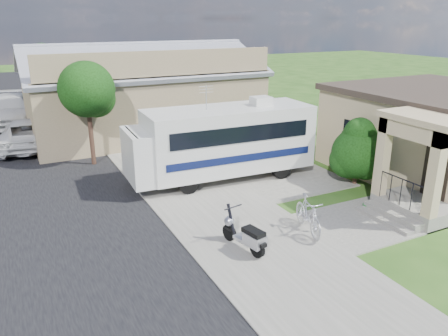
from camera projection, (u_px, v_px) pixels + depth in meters
name	position (u px, v px, depth m)	size (l,w,h in m)	color
ground	(274.00, 228.00, 13.73)	(120.00, 120.00, 0.00)	#1E4011
street_slab	(3.00, 170.00, 18.97)	(9.00, 80.00, 0.02)	black
sidewalk_slab	(147.00, 150.00, 21.74)	(4.00, 80.00, 0.06)	#605E56
driveway_slab	(245.00, 176.00, 18.16)	(7.00, 6.00, 0.05)	#605E56
walk_slab	(369.00, 221.00, 14.15)	(4.00, 3.00, 0.05)	#605E56
house	(437.00, 132.00, 18.14)	(9.47, 7.80, 3.54)	tan
warehouse	(141.00, 97.00, 24.88)	(12.50, 8.40, 5.04)	#7A6A4C
street_tree_a	(89.00, 92.00, 18.74)	(2.44, 2.40, 4.58)	#301E15
street_tree_b	(59.00, 67.00, 27.14)	(2.44, 2.40, 4.73)	#301E15
street_tree_c	(44.00, 60.00, 34.83)	(2.44, 2.40, 4.42)	#301E15
motorhome	(222.00, 140.00, 17.42)	(7.55, 2.70, 3.82)	#B8B9B5
shrub	(358.00, 150.00, 16.94)	(2.20, 2.10, 2.70)	#301E15
scooter	(246.00, 235.00, 12.16)	(0.73, 1.74, 1.15)	black
bicycle	(308.00, 216.00, 13.20)	(0.53, 1.87, 1.12)	#AEAEB6
pickup_truck	(29.00, 133.00, 22.03)	(2.50, 5.42, 1.51)	silver
van	(11.00, 110.00, 27.06)	(2.46, 6.05, 1.76)	silver
garden_hose	(368.00, 207.00, 15.03)	(0.36, 0.36, 0.16)	#156A23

